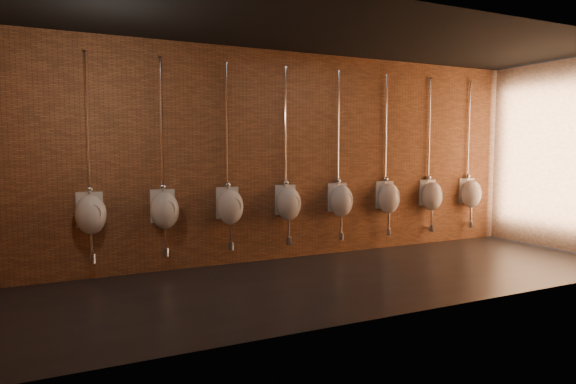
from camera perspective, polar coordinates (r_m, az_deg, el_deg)
name	(u,v)px	position (r m, az deg, el deg)	size (l,w,h in m)	color
ground	(351,278)	(6.99, 7.03, -9.44)	(8.50, 8.50, 0.00)	black
room_shell	(353,126)	(6.78, 7.22, 7.27)	(8.54, 3.04, 3.22)	black
urinal_0	(91,213)	(7.09, -21.07, -2.21)	(0.43, 0.38, 2.72)	silver
urinal_1	(164,209)	(7.23, -13.56, -1.87)	(0.43, 0.38, 2.72)	silver
urinal_2	(230,206)	(7.50, -6.47, -1.53)	(0.43, 0.38, 2.72)	silver
urinal_3	(288,203)	(7.87, 0.04, -1.19)	(0.43, 0.38, 2.72)	silver
urinal_4	(341,200)	(8.33, 5.90, -0.87)	(0.43, 0.38, 2.72)	silver
urinal_5	(388,197)	(8.87, 11.10, -0.58)	(0.43, 0.38, 2.72)	silver
urinal_6	(432,195)	(9.47, 15.67, -0.32)	(0.43, 0.38, 2.72)	silver
urinal_7	(471,193)	(10.13, 19.66, -0.09)	(0.43, 0.38, 2.72)	silver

